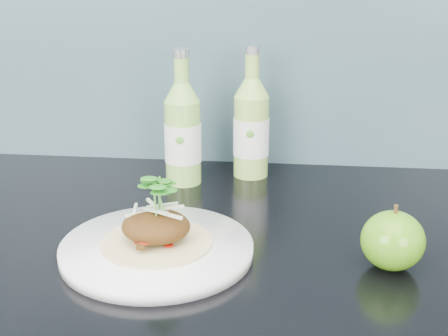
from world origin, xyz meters
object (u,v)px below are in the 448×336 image
at_px(cider_bottle_left, 183,134).
at_px(cider_bottle_right, 251,128).
at_px(dinner_plate, 157,249).
at_px(green_apple, 393,240).

relative_size(cider_bottle_left, cider_bottle_right, 1.00).
xyz_separation_m(cider_bottle_left, cider_bottle_right, (0.11, 0.05, 0.00)).
bearing_deg(cider_bottle_left, dinner_plate, -97.64).
bearing_deg(dinner_plate, green_apple, -0.51).
height_order(cider_bottle_left, cider_bottle_right, same).
height_order(dinner_plate, cider_bottle_right, cider_bottle_right).
distance_m(green_apple, cider_bottle_left, 0.41).
height_order(green_apple, cider_bottle_right, cider_bottle_right).
xyz_separation_m(dinner_plate, cider_bottle_right, (0.10, 0.31, 0.08)).
bearing_deg(green_apple, dinner_plate, 179.49).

